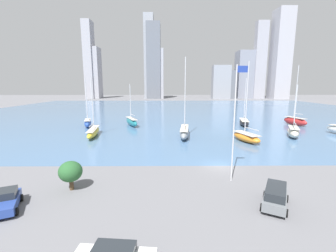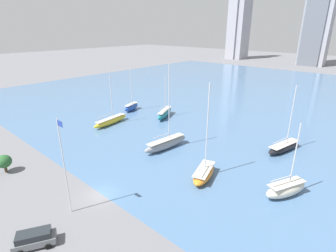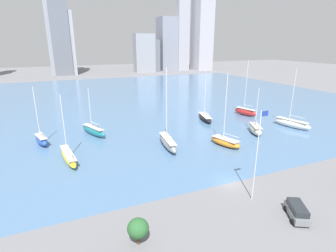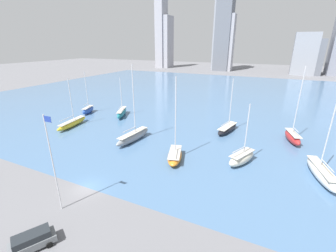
{
  "view_description": "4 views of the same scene",
  "coord_description": "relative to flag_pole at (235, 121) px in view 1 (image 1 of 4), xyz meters",
  "views": [
    {
      "loc": [
        -7.33,
        -29.47,
        10.87
      ],
      "look_at": [
        -6.91,
        17.97,
        2.4
      ],
      "focal_mm": 24.0,
      "sensor_mm": 36.0,
      "label": 1
    },
    {
      "loc": [
        28.86,
        -17.59,
        23.0
      ],
      "look_at": [
        -2.82,
        17.73,
        5.04
      ],
      "focal_mm": 28.0,
      "sensor_mm": 36.0,
      "label": 2
    },
    {
      "loc": [
        -23.67,
        -30.43,
        21.43
      ],
      "look_at": [
        -3.52,
        17.23,
        5.0
      ],
      "focal_mm": 28.0,
      "sensor_mm": 36.0,
      "label": 3
    },
    {
      "loc": [
        23.39,
        -20.92,
        20.62
      ],
      "look_at": [
        4.52,
        19.32,
        4.35
      ],
      "focal_mm": 24.0,
      "sensor_mm": 36.0,
      "label": 4
    }
  ],
  "objects": [
    {
      "name": "ground_plane",
      "position": [
        -0.29,
        4.93,
        -7.07
      ],
      "size": [
        500.0,
        500.0,
        0.0
      ],
      "primitive_type": "plane",
      "color": "slate"
    },
    {
      "name": "harbor_water",
      "position": [
        -0.29,
        74.93,
        -7.07
      ],
      "size": [
        180.0,
        140.0,
        0.0
      ],
      "color": "#4C7099",
      "rests_on": "ground_plane"
    },
    {
      "name": "flag_pole",
      "position": [
        0.0,
        0.0,
        0.0
      ],
      "size": [
        1.24,
        0.14,
        13.15
      ],
      "color": "silver",
      "rests_on": "ground_plane"
    },
    {
      "name": "yard_shrub",
      "position": [
        -17.66,
        -2.14,
        -5.06
      ],
      "size": [
        2.41,
        2.41,
        3.12
      ],
      "color": "#4C3823",
      "rests_on": "ground_plane"
    },
    {
      "name": "distant_city_skyline",
      "position": [
        16.69,
        175.45,
        20.96
      ],
      "size": [
        172.01,
        26.03,
        72.36
      ],
      "color": "#9E9EA8",
      "rests_on": "ground_plane"
    },
    {
      "name": "sailboat_gray",
      "position": [
        -3.67,
        22.71,
        -5.91
      ],
      "size": [
        3.11,
        10.86,
        16.82
      ],
      "rotation": [
        0.0,
        0.0,
        -0.11
      ],
      "color": "gray",
      "rests_on": "harbor_water"
    },
    {
      "name": "sailboat_blue",
      "position": [
        -28.65,
        35.01,
        -5.95
      ],
      "size": [
        3.57,
        6.71,
        12.78
      ],
      "rotation": [
        0.0,
        0.0,
        0.29
      ],
      "color": "#284CA8",
      "rests_on": "harbor_water"
    },
    {
      "name": "sailboat_orange",
      "position": [
        8.27,
        18.66,
        -6.09
      ],
      "size": [
        4.75,
        7.98,
        15.53
      ],
      "rotation": [
        0.0,
        0.0,
        0.31
      ],
      "color": "orange",
      "rests_on": "harbor_water"
    },
    {
      "name": "sailboat_black",
      "position": [
        14.33,
        37.57,
        -6.2
      ],
      "size": [
        4.36,
        9.85,
        13.01
      ],
      "rotation": [
        0.0,
        0.0,
        -0.23
      ],
      "color": "black",
      "rests_on": "harbor_water"
    },
    {
      "name": "sailboat_teal",
      "position": [
        -17.2,
        37.01,
        -5.94
      ],
      "size": [
        5.35,
        9.5,
        11.42
      ],
      "rotation": [
        0.0,
        0.0,
        0.4
      ],
      "color": "#1E757F",
      "rests_on": "harbor_water"
    },
    {
      "name": "sailboat_yellow",
      "position": [
        -23.64,
        23.93,
        -6.14
      ],
      "size": [
        3.3,
        11.1,
        12.64
      ],
      "rotation": [
        0.0,
        0.0,
        0.14
      ],
      "color": "yellow",
      "rests_on": "harbor_water"
    },
    {
      "name": "sailboat_cream",
      "position": [
        19.83,
        22.58,
        -5.92
      ],
      "size": [
        4.94,
        7.45,
        11.15
      ],
      "rotation": [
        0.0,
        0.0,
        -0.42
      ],
      "color": "beige",
      "rests_on": "harbor_water"
    },
    {
      "name": "sailboat_red",
      "position": [
        28.66,
        37.44,
        -5.84
      ],
      "size": [
        4.08,
        7.97,
        16.47
      ],
      "rotation": [
        0.0,
        0.0,
        0.29
      ],
      "color": "#B72828",
      "rests_on": "harbor_water"
    },
    {
      "name": "parked_suv_gray",
      "position": [
        2.33,
        -5.65,
        -6.06
      ],
      "size": [
        3.78,
        4.8,
        1.88
      ],
      "rotation": [
        0.0,
        0.0,
        -0.5
      ],
      "color": "slate",
      "rests_on": "ground_plane"
    },
    {
      "name": "parked_pickup_blue",
      "position": [
        -21.94,
        -6.05,
        -6.24
      ],
      "size": [
        3.64,
        4.71,
        1.7
      ],
      "rotation": [
        0.0,
        0.0,
        0.43
      ],
      "color": "#284293",
      "rests_on": "ground_plane"
    }
  ]
}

